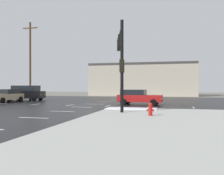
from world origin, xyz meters
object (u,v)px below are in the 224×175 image
object	(u,v)px
fire_hydrant	(150,109)
suv_black	(26,93)
sedan_red	(138,97)
utility_pole_far	(30,60)
traffic_signal_mast	(121,52)
sedan_tan	(7,95)

from	to	relation	value
fire_hydrant	suv_black	size ratio (longest dim) A/B	0.16
sedan_red	utility_pole_far	xyz separation A→B (m)	(-15.70, 4.86, 4.77)
suv_black	fire_hydrant	bearing A→B (deg)	-44.52
traffic_signal_mast	sedan_red	distance (m)	8.16
traffic_signal_mast	sedan_tan	xyz separation A→B (m)	(-15.53, 7.39, -3.65)
traffic_signal_mast	fire_hydrant	distance (m)	5.54
suv_black	utility_pole_far	xyz separation A→B (m)	(0.13, 0.81, 4.53)
traffic_signal_mast	sedan_tan	bearing A→B (deg)	49.58
sedan_tan	suv_black	distance (m)	3.96
sedan_red	traffic_signal_mast	bearing A→B (deg)	-87.92
traffic_signal_mast	utility_pole_far	distance (m)	19.65
suv_black	traffic_signal_mast	bearing A→B (deg)	-42.18
sedan_tan	utility_pole_far	bearing A→B (deg)	-177.93
fire_hydrant	sedan_red	size ratio (longest dim) A/B	0.17
suv_black	sedan_red	bearing A→B (deg)	-20.41
fire_hydrant	utility_pole_far	world-z (taller)	utility_pole_far
traffic_signal_mast	utility_pole_far	bearing A→B (deg)	36.76
suv_black	utility_pole_far	bearing A→B (deg)	74.79
suv_black	sedan_red	size ratio (longest dim) A/B	1.07
fire_hydrant	sedan_red	distance (m)	10.50
fire_hydrant	suv_black	xyz separation A→B (m)	(-18.02, 14.32, 0.55)
utility_pole_far	suv_black	bearing A→B (deg)	-99.16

